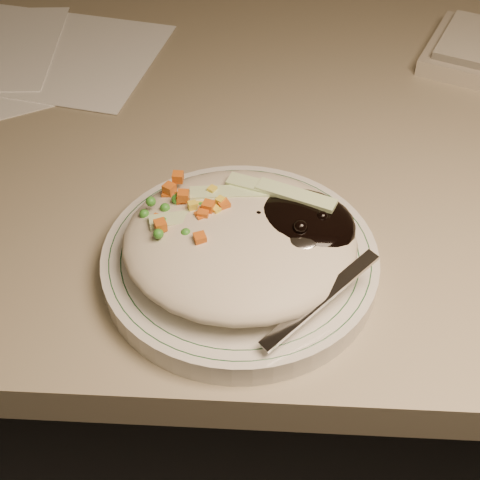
{
  "coord_description": "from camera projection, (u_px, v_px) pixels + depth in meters",
  "views": [
    {
      "loc": [
        -0.04,
        0.77,
        1.17
      ],
      "look_at": [
        -0.06,
        1.16,
        0.78
      ],
      "focal_mm": 50.0,
      "sensor_mm": 36.0,
      "label": 1
    }
  ],
  "objects": [
    {
      "name": "meal",
      "position": [
        245.0,
        236.0,
        0.55
      ],
      "size": [
        0.21,
        0.19,
        0.05
      ],
      "color": "#B7AE94",
      "rests_on": "plate"
    },
    {
      "name": "desk",
      "position": [
        297.0,
        250.0,
        0.87
      ],
      "size": [
        1.4,
        0.7,
        0.74
      ],
      "color": "gray",
      "rests_on": "ground"
    },
    {
      "name": "plate",
      "position": [
        240.0,
        262.0,
        0.57
      ],
      "size": [
        0.23,
        0.23,
        0.02
      ],
      "primitive_type": "cylinder",
      "color": "silver",
      "rests_on": "desk"
    },
    {
      "name": "plate_rim",
      "position": [
        240.0,
        253.0,
        0.56
      ],
      "size": [
        0.22,
        0.22,
        0.0
      ],
      "color": "#144723",
      "rests_on": "plate"
    }
  ]
}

